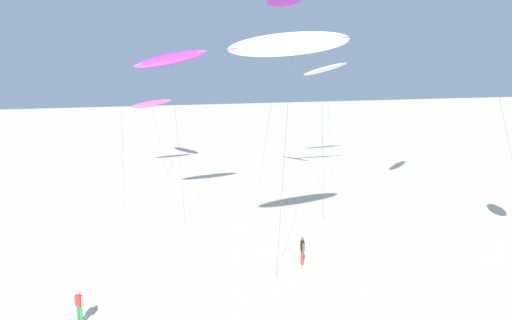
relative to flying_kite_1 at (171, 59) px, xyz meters
name	(u,v)px	position (x,y,z in m)	size (l,w,h in m)	color
flying_kite_1	(171,59)	(0.00, 0.00, 0.00)	(6.07, 4.48, 13.67)	purple
flying_kite_2	(151,104)	(0.82, 19.02, -4.91)	(4.77, 6.44, 8.35)	#EA5193
flying_kite_7	(292,44)	(4.85, -13.41, 0.77)	(8.41, 3.74, 14.44)	white
flying_kite_8	(325,69)	(21.35, 15.75, -1.00)	(5.77, 7.06, 12.64)	white
person_foreground_walker	(79,305)	(-7.75, -18.03, -11.59)	(0.39, 0.38, 1.67)	#338E56
person_near_left	(302,250)	(5.22, -14.55, -11.56)	(0.25, 0.50, 1.73)	red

